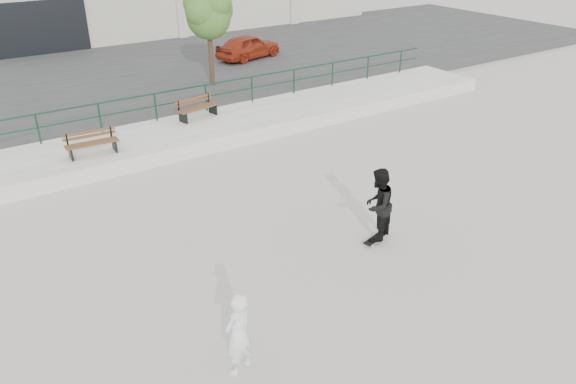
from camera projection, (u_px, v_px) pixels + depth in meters
ground at (309, 293)px, 11.99m from camera, size 120.00×120.00×0.00m
ledge at (145, 144)px, 18.91m from camera, size 30.00×3.00×0.50m
parking_strip at (75, 85)px, 25.21m from camera, size 60.00×14.00×0.50m
railing at (128, 106)px, 19.43m from camera, size 28.00×0.06×1.03m
bench_left at (92, 143)px, 17.32m from camera, size 1.62×0.55×0.74m
bench_right at (197, 108)px, 20.37m from camera, size 1.69×0.80×0.75m
tree at (209, 12)px, 23.06m from camera, size 2.30×2.04×4.09m
red_car at (248, 46)px, 28.41m from camera, size 3.83×2.31×1.22m
skateboard at (375, 239)px, 13.81m from camera, size 0.81×0.40×0.09m
standing_skater at (378, 205)px, 13.39m from camera, size 1.11×1.02×1.85m
seated_skater at (238, 334)px, 9.61m from camera, size 0.69×0.56×1.64m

